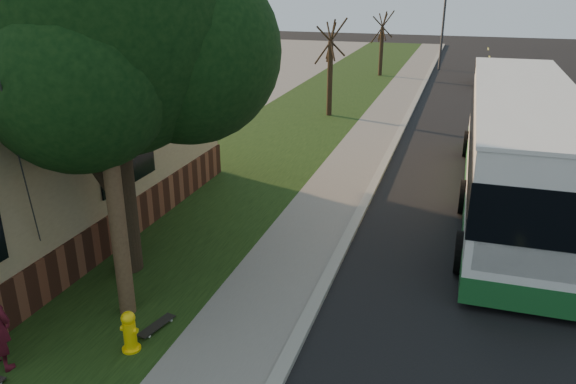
# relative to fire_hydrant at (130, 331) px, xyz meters

# --- Properties ---
(ground) EXTENTS (120.00, 120.00, 0.00)m
(ground) POSITION_rel_fire_hydrant_xyz_m (2.60, 0.00, -0.43)
(ground) COLOR black
(ground) RESTS_ON ground
(road) EXTENTS (8.00, 80.00, 0.01)m
(road) POSITION_rel_fire_hydrant_xyz_m (6.60, 10.00, -0.43)
(road) COLOR black
(road) RESTS_ON ground
(curb) EXTENTS (0.25, 80.00, 0.12)m
(curb) POSITION_rel_fire_hydrant_xyz_m (2.60, 10.00, -0.37)
(curb) COLOR gray
(curb) RESTS_ON ground
(sidewalk) EXTENTS (2.00, 80.00, 0.08)m
(sidewalk) POSITION_rel_fire_hydrant_xyz_m (1.60, 10.00, -0.39)
(sidewalk) COLOR slate
(sidewalk) RESTS_ON ground
(grass_verge) EXTENTS (5.00, 80.00, 0.07)m
(grass_verge) POSITION_rel_fire_hydrant_xyz_m (-1.90, 10.00, -0.40)
(grass_verge) COLOR black
(grass_verge) RESTS_ON ground
(building_lot) EXTENTS (15.00, 80.00, 0.04)m
(building_lot) POSITION_rel_fire_hydrant_xyz_m (-11.90, 10.00, -0.41)
(building_lot) COLOR slate
(building_lot) RESTS_ON ground
(fire_hydrant) EXTENTS (0.32, 0.32, 0.74)m
(fire_hydrant) POSITION_rel_fire_hydrant_xyz_m (0.00, 0.00, 0.00)
(fire_hydrant) COLOR yellow
(fire_hydrant) RESTS_ON grass_verge
(utility_pole) EXTENTS (2.86, 3.21, 9.07)m
(utility_pole) POSITION_rel_fire_hydrant_xyz_m (-0.71, 0.99, 4.20)
(utility_pole) COLOR #473321
(utility_pole) RESTS_ON ground
(leafy_tree) EXTENTS (6.30, 6.00, 7.80)m
(leafy_tree) POSITION_rel_fire_hydrant_xyz_m (-1.57, 2.65, 4.73)
(leafy_tree) COLOR black
(leafy_tree) RESTS_ON grass_verge
(bare_tree_near) EXTENTS (1.38, 1.21, 4.31)m
(bare_tree_near) POSITION_rel_fire_hydrant_xyz_m (-0.90, 18.00, 1.72)
(bare_tree_near) COLOR black
(bare_tree_near) RESTS_ON grass_verge
(bare_tree_far) EXTENTS (1.38, 1.21, 4.03)m
(bare_tree_far) POSITION_rel_fire_hydrant_xyz_m (-0.40, 30.00, 1.57)
(bare_tree_far) COLOR black
(bare_tree_far) RESTS_ON grass_verge
(traffic_signal) EXTENTS (0.18, 0.22, 5.50)m
(traffic_signal) POSITION_rel_fire_hydrant_xyz_m (3.10, 34.00, 2.73)
(traffic_signal) COLOR #2D2D30
(traffic_signal) RESTS_ON ground
(transit_bus) EXTENTS (2.79, 12.11, 3.28)m
(transit_bus) POSITION_rel_fire_hydrant_xyz_m (6.50, 9.02, 1.31)
(transit_bus) COLOR silver
(transit_bus) RESTS_ON ground
(skateboard_main) EXTENTS (0.38, 0.84, 0.08)m
(skateboard_main) POSITION_rel_fire_hydrant_xyz_m (0.10, 0.66, -0.31)
(skateboard_main) COLOR black
(skateboard_main) RESTS_ON grass_verge
(dumpster) EXTENTS (1.57, 1.39, 1.16)m
(dumpster) POSITION_rel_fire_hydrant_xyz_m (-6.36, 9.62, 0.19)
(dumpster) COLOR black
(dumpster) RESTS_ON building_lot
(distant_car) EXTENTS (1.77, 4.25, 1.44)m
(distant_car) POSITION_rel_fire_hydrant_xyz_m (6.35, 28.97, 0.29)
(distant_car) COLOR black
(distant_car) RESTS_ON ground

